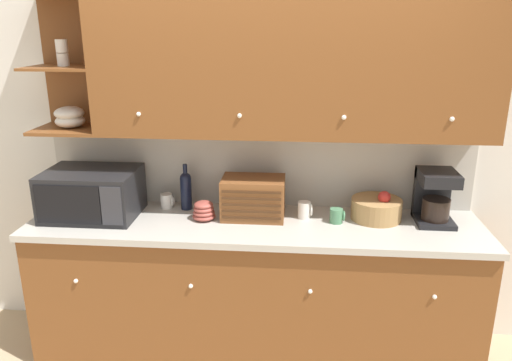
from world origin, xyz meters
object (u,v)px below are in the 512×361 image
(mug_patterned_third, at_px, (337,216))
(coffee_maker, at_px, (435,196))
(bread_box, at_px, (253,198))
(bowl_stack_on_counter, at_px, (204,211))
(fruit_basket, at_px, (377,209))
(wine_bottle, at_px, (186,189))
(microwave, at_px, (92,193))
(mug_blue_second, at_px, (167,201))
(mug, at_px, (305,210))

(mug_patterned_third, distance_m, coffee_maker, 0.60)
(bread_box, bearing_deg, bowl_stack_on_counter, -167.10)
(fruit_basket, bearing_deg, bowl_stack_on_counter, -174.47)
(wine_bottle, height_order, coffee_maker, coffee_maker)
(coffee_maker, bearing_deg, microwave, -177.60)
(mug_blue_second, distance_m, mug_patterned_third, 1.10)
(bread_box, distance_m, mug_patterned_third, 0.52)
(bread_box, bearing_deg, fruit_basket, 2.56)
(microwave, xyz_separation_m, bread_box, (1.00, 0.06, -0.02))
(microwave, distance_m, bread_box, 1.00)
(microwave, xyz_separation_m, bowl_stack_on_counter, (0.70, -0.01, -0.09))
(fruit_basket, distance_m, coffee_maker, 0.35)
(microwave, height_order, coffee_maker, coffee_maker)
(fruit_basket, bearing_deg, mug, -177.00)
(bread_box, distance_m, mug, 0.33)
(bowl_stack_on_counter, height_order, fruit_basket, fruit_basket)
(bowl_stack_on_counter, xyz_separation_m, coffee_maker, (1.39, 0.10, 0.11))
(bowl_stack_on_counter, xyz_separation_m, fruit_basket, (1.06, 0.10, 0.01))
(fruit_basket, height_order, coffee_maker, coffee_maker)
(mug_patterned_third, height_order, coffee_maker, coffee_maker)
(microwave, relative_size, coffee_maker, 1.73)
(bread_box, height_order, mug, bread_box)
(wine_bottle, height_order, mug, wine_bottle)
(bowl_stack_on_counter, bearing_deg, microwave, 179.26)
(microwave, xyz_separation_m, mug_patterned_third, (1.51, 0.01, -0.10))
(bowl_stack_on_counter, distance_m, mug_patterned_third, 0.81)
(bowl_stack_on_counter, height_order, coffee_maker, coffee_maker)
(mug_blue_second, height_order, wine_bottle, wine_bottle)
(mug_blue_second, relative_size, mug_patterned_third, 1.05)
(microwave, distance_m, coffee_maker, 2.10)
(bread_box, height_order, mug_patterned_third, bread_box)
(bowl_stack_on_counter, bearing_deg, mug_patterned_third, 1.43)
(wine_bottle, xyz_separation_m, mug, (0.76, -0.10, -0.08))
(microwave, bearing_deg, coffee_maker, 2.40)
(bread_box, distance_m, fruit_basket, 0.76)
(mug, bearing_deg, wine_bottle, 172.89)
(wine_bottle, bearing_deg, mug_blue_second, 178.02)
(mug_blue_second, xyz_separation_m, wine_bottle, (0.13, -0.00, 0.09))
(wine_bottle, height_order, bread_box, wine_bottle)
(fruit_basket, bearing_deg, bread_box, -177.44)
(wine_bottle, distance_m, mug, 0.77)
(bread_box, height_order, coffee_maker, coffee_maker)
(mug_patterned_third, bearing_deg, bread_box, 174.60)
(microwave, bearing_deg, mug_blue_second, 21.86)
(mug, relative_size, fruit_basket, 0.34)
(fruit_basket, bearing_deg, mug_patterned_third, -161.56)
(bread_box, bearing_deg, mug_blue_second, 169.13)
(wine_bottle, xyz_separation_m, coffee_maker, (1.54, -0.08, 0.03))
(microwave, relative_size, wine_bottle, 1.86)
(mug_patterned_third, bearing_deg, wine_bottle, 170.83)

